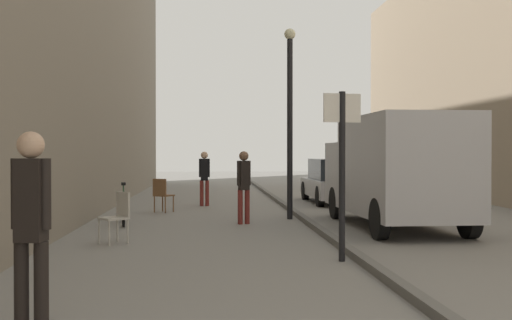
{
  "coord_description": "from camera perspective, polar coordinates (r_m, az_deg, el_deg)",
  "views": [
    {
      "loc": [
        -0.71,
        -1.98,
        1.67
      ],
      "look_at": [
        0.16,
        9.7,
        1.53
      ],
      "focal_mm": 43.8,
      "sensor_mm": 36.0,
      "label": 1
    }
  ],
  "objects": [
    {
      "name": "street_sign_post",
      "position": [
        9.63,
        7.87,
        -0.05
      ],
      "size": [
        0.6,
        0.14,
        2.6
      ],
      "rotation": [
        0.0,
        0.0,
        3.32
      ],
      "color": "black",
      "rests_on": "ground_plane"
    },
    {
      "name": "lamp_post",
      "position": [
        15.63,
        3.11,
        4.56
      ],
      "size": [
        0.28,
        0.28,
        4.76
      ],
      "color": "black",
      "rests_on": "ground_plane"
    },
    {
      "name": "bicycle_leaning",
      "position": [
        14.82,
        -12.01,
        -4.3
      ],
      "size": [
        0.31,
        1.76,
        0.98
      ],
      "rotation": [
        0.0,
        0.0,
        0.14
      ],
      "color": "black",
      "rests_on": "ground_plane"
    },
    {
      "name": "kerb_strip",
      "position": [
        14.26,
        5.03,
        -5.78
      ],
      "size": [
        0.16,
        40.0,
        0.12
      ],
      "primitive_type": "cube",
      "color": "#615F5B",
      "rests_on": "ground_plane"
    },
    {
      "name": "pedestrian_main_foreground",
      "position": [
        14.51,
        -1.12,
        -2.03
      ],
      "size": [
        0.32,
        0.25,
        1.7
      ],
      "rotation": [
        0.0,
        0.0,
        3.48
      ],
      "color": "maroon",
      "rests_on": "ground_plane"
    },
    {
      "name": "delivery_van",
      "position": [
        14.15,
        12.55,
        -0.79
      ],
      "size": [
        2.07,
        5.44,
        2.44
      ],
      "rotation": [
        0.0,
        0.0,
        0.02
      ],
      "color": "#B7B7BC",
      "rests_on": "ground_plane"
    },
    {
      "name": "cafe_chair_near_window",
      "position": [
        17.5,
        -8.58,
        -2.99
      ],
      "size": [
        0.61,
        0.61,
        0.94
      ],
      "rotation": [
        0.0,
        0.0,
        5.71
      ],
      "color": "brown",
      "rests_on": "ground_plane"
    },
    {
      "name": "ground_plane",
      "position": [
        14.1,
        -1.36,
        -6.1
      ],
      "size": [
        80.0,
        80.0,
        0.0
      ],
      "primitive_type": "plane",
      "color": "gray"
    },
    {
      "name": "cafe_chair_by_doorway",
      "position": [
        11.74,
        -12.52,
        -4.81
      ],
      "size": [
        0.62,
        0.62,
        0.94
      ],
      "rotation": [
        0.0,
        0.0,
        2.23
      ],
      "color": "#B7B2A8",
      "rests_on": "ground_plane"
    },
    {
      "name": "pedestrian_far_crossing",
      "position": [
        19.45,
        -4.74,
        -1.34
      ],
      "size": [
        0.34,
        0.22,
        1.69
      ],
      "rotation": [
        0.0,
        0.0,
        -0.03
      ],
      "color": "maroon",
      "rests_on": "ground_plane"
    },
    {
      "name": "pedestrian_mid_block",
      "position": [
        5.94,
        -19.86,
        -5.11
      ],
      "size": [
        0.37,
        0.24,
        1.86
      ],
      "rotation": [
        0.0,
        0.0,
        -0.18
      ],
      "color": "black",
      "rests_on": "ground_plane"
    },
    {
      "name": "parked_car",
      "position": [
        20.83,
        7.37,
        -1.94
      ],
      "size": [
        1.86,
        4.21,
        1.45
      ],
      "rotation": [
        0.0,
        0.0,
        0.0
      ],
      "color": "#B7B7BC",
      "rests_on": "ground_plane"
    }
  ]
}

